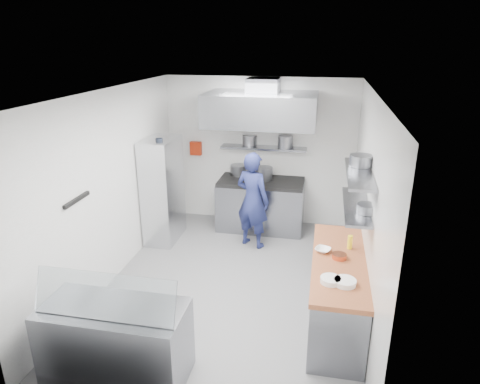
% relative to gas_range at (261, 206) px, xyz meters
% --- Properties ---
extents(floor, '(5.00, 5.00, 0.00)m').
position_rel_gas_range_xyz_m(floor, '(-0.10, -2.10, -0.45)').
color(floor, slate).
rests_on(floor, ground).
extents(ceiling, '(5.00, 5.00, 0.00)m').
position_rel_gas_range_xyz_m(ceiling, '(-0.10, -2.10, 2.35)').
color(ceiling, silver).
rests_on(ceiling, wall_back).
extents(wall_back, '(3.60, 2.80, 0.02)m').
position_rel_gas_range_xyz_m(wall_back, '(-0.10, 0.40, 0.95)').
color(wall_back, white).
rests_on(wall_back, floor).
extents(wall_front, '(3.60, 2.80, 0.02)m').
position_rel_gas_range_xyz_m(wall_front, '(-0.10, -4.60, 0.95)').
color(wall_front, white).
rests_on(wall_front, floor).
extents(wall_left, '(2.80, 5.00, 0.02)m').
position_rel_gas_range_xyz_m(wall_left, '(-1.90, -2.10, 0.95)').
color(wall_left, white).
rests_on(wall_left, floor).
extents(wall_right, '(2.80, 5.00, 0.02)m').
position_rel_gas_range_xyz_m(wall_right, '(1.70, -2.10, 0.95)').
color(wall_right, white).
rests_on(wall_right, floor).
extents(gas_range, '(1.60, 0.80, 0.90)m').
position_rel_gas_range_xyz_m(gas_range, '(0.00, 0.00, 0.00)').
color(gas_range, gray).
rests_on(gas_range, floor).
extents(cooktop, '(1.57, 0.78, 0.06)m').
position_rel_gas_range_xyz_m(cooktop, '(0.00, 0.00, 0.48)').
color(cooktop, black).
rests_on(cooktop, gas_range).
extents(stock_pot_left, '(0.31, 0.31, 0.20)m').
position_rel_gas_range_xyz_m(stock_pot_left, '(-0.48, 0.25, 0.61)').
color(stock_pot_left, slate).
rests_on(stock_pot_left, cooktop).
extents(stock_pot_mid, '(0.32, 0.32, 0.24)m').
position_rel_gas_range_xyz_m(stock_pot_mid, '(0.05, 0.05, 0.63)').
color(stock_pot_mid, slate).
rests_on(stock_pot_mid, cooktop).
extents(over_range_shelf, '(1.60, 0.30, 0.04)m').
position_rel_gas_range_xyz_m(over_range_shelf, '(0.00, 0.24, 1.07)').
color(over_range_shelf, gray).
rests_on(over_range_shelf, wall_back).
extents(shelf_pot_a, '(0.27, 0.27, 0.18)m').
position_rel_gas_range_xyz_m(shelf_pot_a, '(-0.29, 0.38, 1.18)').
color(shelf_pot_a, slate).
rests_on(shelf_pot_a, over_range_shelf).
extents(shelf_pot_b, '(0.27, 0.27, 0.22)m').
position_rel_gas_range_xyz_m(shelf_pot_b, '(0.40, 0.26, 1.20)').
color(shelf_pot_b, slate).
rests_on(shelf_pot_b, over_range_shelf).
extents(extractor_hood, '(1.90, 1.15, 0.55)m').
position_rel_gas_range_xyz_m(extractor_hood, '(0.00, -0.18, 1.85)').
color(extractor_hood, gray).
rests_on(extractor_hood, wall_back).
extents(hood_duct, '(0.55, 0.55, 0.24)m').
position_rel_gas_range_xyz_m(hood_duct, '(0.00, 0.05, 2.23)').
color(hood_duct, slate).
rests_on(hood_duct, extractor_hood).
extents(red_firebox, '(0.22, 0.10, 0.26)m').
position_rel_gas_range_xyz_m(red_firebox, '(-1.35, 0.34, 0.97)').
color(red_firebox, '#AE270D').
rests_on(red_firebox, wall_back).
extents(chef, '(0.72, 0.61, 1.69)m').
position_rel_gas_range_xyz_m(chef, '(-0.03, -0.75, 0.39)').
color(chef, navy).
rests_on(chef, floor).
extents(wire_rack, '(0.50, 0.90, 1.85)m').
position_rel_gas_range_xyz_m(wire_rack, '(-1.63, -0.79, 0.48)').
color(wire_rack, silver).
rests_on(wire_rack, floor).
extents(rack_bin_a, '(0.16, 0.20, 0.18)m').
position_rel_gas_range_xyz_m(rack_bin_a, '(-1.63, -1.13, 0.35)').
color(rack_bin_a, white).
rests_on(rack_bin_a, wire_rack).
extents(rack_bin_b, '(0.13, 0.17, 0.15)m').
position_rel_gas_range_xyz_m(rack_bin_b, '(-1.63, -0.78, 0.85)').
color(rack_bin_b, yellow).
rests_on(rack_bin_b, wire_rack).
extents(rack_jar, '(0.12, 0.12, 0.18)m').
position_rel_gas_range_xyz_m(rack_jar, '(-1.58, -0.94, 1.35)').
color(rack_jar, black).
rests_on(rack_jar, wire_rack).
extents(knife_strip, '(0.04, 0.55, 0.05)m').
position_rel_gas_range_xyz_m(knife_strip, '(-1.88, -3.00, 1.10)').
color(knife_strip, black).
rests_on(knife_strip, wall_left).
extents(prep_counter_base, '(0.62, 2.00, 0.84)m').
position_rel_gas_range_xyz_m(prep_counter_base, '(1.38, -2.70, -0.03)').
color(prep_counter_base, gray).
rests_on(prep_counter_base, floor).
extents(prep_counter_top, '(0.65, 2.04, 0.06)m').
position_rel_gas_range_xyz_m(prep_counter_top, '(1.38, -2.70, 0.42)').
color(prep_counter_top, '#994B2B').
rests_on(prep_counter_top, prep_counter_base).
extents(plate_stack_a, '(0.23, 0.23, 0.06)m').
position_rel_gas_range_xyz_m(plate_stack_a, '(1.27, -3.25, 0.48)').
color(plate_stack_a, white).
rests_on(plate_stack_a, prep_counter_top).
extents(plate_stack_b, '(0.24, 0.24, 0.06)m').
position_rel_gas_range_xyz_m(plate_stack_b, '(1.43, -3.26, 0.48)').
color(plate_stack_b, white).
rests_on(plate_stack_b, prep_counter_top).
extents(copper_pan, '(0.18, 0.18, 0.06)m').
position_rel_gas_range_xyz_m(copper_pan, '(1.38, -2.67, 0.48)').
color(copper_pan, '#CB6039').
rests_on(copper_pan, prep_counter_top).
extents(squeeze_bottle, '(0.06, 0.06, 0.18)m').
position_rel_gas_range_xyz_m(squeeze_bottle, '(1.51, -2.38, 0.54)').
color(squeeze_bottle, yellow).
rests_on(squeeze_bottle, prep_counter_top).
extents(mixing_bowl, '(0.24, 0.24, 0.05)m').
position_rel_gas_range_xyz_m(mixing_bowl, '(1.18, -2.53, 0.47)').
color(mixing_bowl, white).
rests_on(mixing_bowl, prep_counter_top).
extents(wall_shelf_lower, '(0.30, 1.30, 0.04)m').
position_rel_gas_range_xyz_m(wall_shelf_lower, '(1.54, -2.40, 1.05)').
color(wall_shelf_lower, gray).
rests_on(wall_shelf_lower, wall_right).
extents(wall_shelf_upper, '(0.30, 1.30, 0.04)m').
position_rel_gas_range_xyz_m(wall_shelf_upper, '(1.54, -2.40, 1.47)').
color(wall_shelf_upper, gray).
rests_on(wall_shelf_upper, wall_right).
extents(shelf_pot_c, '(0.24, 0.24, 0.10)m').
position_rel_gas_range_xyz_m(shelf_pot_c, '(1.65, -2.64, 1.12)').
color(shelf_pot_c, slate).
rests_on(shelf_pot_c, wall_shelf_lower).
extents(shelf_pot_d, '(0.29, 0.29, 0.14)m').
position_rel_gas_range_xyz_m(shelf_pot_d, '(1.57, -2.14, 1.56)').
color(shelf_pot_d, slate).
rests_on(shelf_pot_d, wall_shelf_upper).
extents(display_case, '(1.50, 0.70, 0.85)m').
position_rel_gas_range_xyz_m(display_case, '(-0.91, -4.10, -0.03)').
color(display_case, gray).
rests_on(display_case, floor).
extents(display_glass, '(1.47, 0.19, 0.42)m').
position_rel_gas_range_xyz_m(display_glass, '(-0.91, -4.22, 0.62)').
color(display_glass, silver).
rests_on(display_glass, display_case).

